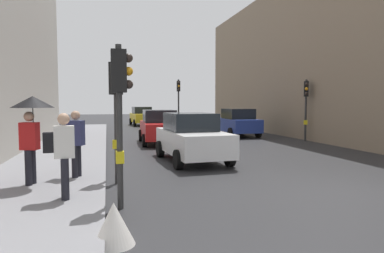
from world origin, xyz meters
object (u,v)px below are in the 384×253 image
at_px(pedestrian_with_umbrella, 32,115).
at_px(pedestrian_with_grey_backpack, 74,140).
at_px(car_red_sedan, 160,127).
at_px(traffic_light_near_left, 120,96).
at_px(car_white_compact, 192,137).
at_px(traffic_light_near_right, 117,98).
at_px(car_yellow_taxi, 142,116).
at_px(warning_sign_triangle, 114,224).
at_px(traffic_light_mid_street, 306,99).
at_px(pedestrian_with_black_backpack, 62,151).
at_px(car_blue_van, 237,122).
at_px(traffic_light_far_median, 179,95).

relative_size(pedestrian_with_umbrella, pedestrian_with_grey_backpack, 1.21).
height_order(car_red_sedan, pedestrian_with_umbrella, pedestrian_with_umbrella).
bearing_deg(car_red_sedan, traffic_light_near_left, -102.30).
bearing_deg(traffic_light_near_left, car_white_compact, 62.52).
relative_size(traffic_light_near_right, car_yellow_taxi, 0.76).
bearing_deg(warning_sign_triangle, traffic_light_mid_street, 48.46).
bearing_deg(traffic_light_mid_street, pedestrian_with_black_backpack, -139.98).
bearing_deg(car_red_sedan, traffic_light_mid_street, -6.59).
height_order(traffic_light_near_left, pedestrian_with_grey_backpack, traffic_light_near_left).
distance_m(traffic_light_near_left, pedestrian_with_grey_backpack, 3.06).
distance_m(car_white_compact, car_blue_van, 10.15).
height_order(car_yellow_taxi, car_red_sedan, same).
bearing_deg(traffic_light_mid_street, pedestrian_with_umbrella, -146.50).
relative_size(traffic_light_mid_street, car_blue_van, 0.81).
bearing_deg(car_white_compact, pedestrian_with_grey_backpack, -145.59).
xyz_separation_m(traffic_light_mid_street, warning_sign_triangle, (-10.65, -12.02, -2.04)).
bearing_deg(pedestrian_with_grey_backpack, pedestrian_with_black_backpack, -91.47).
distance_m(car_white_compact, car_yellow_taxi, 20.94).
xyz_separation_m(pedestrian_with_umbrella, pedestrian_with_black_backpack, (0.85, -1.51, -0.68)).
bearing_deg(car_red_sedan, traffic_light_far_median, 72.39).
xyz_separation_m(traffic_light_near_right, car_white_compact, (2.74, 3.00, -1.39)).
height_order(pedestrian_with_black_backpack, warning_sign_triangle, pedestrian_with_black_backpack).
height_order(traffic_light_near_left, traffic_light_near_right, traffic_light_near_right).
bearing_deg(car_white_compact, pedestrian_with_umbrella, -145.06).
bearing_deg(warning_sign_triangle, traffic_light_near_left, 84.01).
xyz_separation_m(car_white_compact, warning_sign_triangle, (-2.93, -7.09, -0.55)).
bearing_deg(traffic_light_far_median, car_yellow_taxi, 111.02).
bearing_deg(pedestrian_with_black_backpack, pedestrian_with_umbrella, 119.22).
distance_m(traffic_light_near_right, car_red_sedan, 9.30).
bearing_deg(car_white_compact, car_blue_van, 59.62).
xyz_separation_m(traffic_light_mid_street, car_red_sedan, (-8.03, 0.93, -1.48)).
xyz_separation_m(traffic_light_far_median, car_red_sedan, (-2.87, -9.04, -1.87)).
height_order(car_white_compact, car_red_sedan, same).
bearing_deg(traffic_light_far_median, traffic_light_near_right, -106.49).
xyz_separation_m(traffic_light_near_left, traffic_light_near_right, (-0.00, 2.27, 0.01)).
bearing_deg(traffic_light_near_left, pedestrian_with_black_backpack, 159.52).
height_order(traffic_light_near_right, warning_sign_triangle, traffic_light_near_right).
xyz_separation_m(traffic_light_near_left, traffic_light_mid_street, (10.46, 10.21, 0.10)).
bearing_deg(traffic_light_near_left, car_yellow_taxi, 83.51).
height_order(traffic_light_mid_street, car_red_sedan, traffic_light_mid_street).
xyz_separation_m(pedestrian_with_grey_backpack, warning_sign_triangle, (0.92, -4.45, -0.84)).
xyz_separation_m(pedestrian_with_umbrella, warning_sign_triangle, (1.83, -3.77, -1.52)).
height_order(car_blue_van, pedestrian_with_grey_backpack, pedestrian_with_grey_backpack).
distance_m(traffic_light_near_left, pedestrian_with_black_backpack, 1.67).
distance_m(traffic_light_far_median, pedestrian_with_umbrella, 19.66).
bearing_deg(traffic_light_near_right, car_blue_van, 56.19).
bearing_deg(car_blue_van, warning_sign_triangle, -116.98).
height_order(traffic_light_far_median, car_yellow_taxi, traffic_light_far_median).
xyz_separation_m(car_blue_van, pedestrian_with_black_backpack, (-9.05, -13.59, 0.29)).
xyz_separation_m(car_white_compact, car_red_sedan, (-0.31, 5.86, 0.00)).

